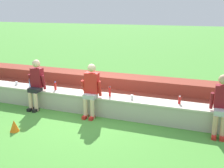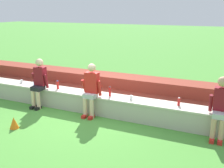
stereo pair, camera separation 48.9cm
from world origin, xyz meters
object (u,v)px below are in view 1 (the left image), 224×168
person_far_left (36,83)px  sports_cone (14,126)px  person_center (221,103)px  plastic_cup_middle (132,97)px  plastic_cup_right_end (16,83)px  water_bottle_mid_right (179,100)px  water_bottle_near_right (30,82)px  water_bottle_near_left (55,86)px  water_bottle_center_gap (110,92)px  person_left_of_center (91,89)px

person_far_left → sports_cone: bearing=-75.5°
person_center → plastic_cup_middle: (-2.14, 0.21, -0.17)m
plastic_cup_right_end → plastic_cup_middle: (3.72, -0.07, 0.01)m
water_bottle_mid_right → plastic_cup_middle: bearing=-176.3°
water_bottle_near_right → plastic_cup_right_end: (-0.51, -0.01, -0.08)m
person_center → water_bottle_near_left: bearing=176.9°
water_bottle_near_left → plastic_cup_middle: 2.31m
water_bottle_center_gap → plastic_cup_right_end: bearing=179.5°
plastic_cup_right_end → plastic_cup_middle: plastic_cup_middle is taller
water_bottle_center_gap → plastic_cup_middle: bearing=-3.7°
person_left_of_center → water_bottle_near_left: (-1.25, 0.25, -0.12)m
person_left_of_center → water_bottle_near_left: person_left_of_center is taller
water_bottle_near_right → sports_cone: water_bottle_near_right is taller
person_center → plastic_cup_right_end: (-5.86, 0.28, -0.17)m
water_bottle_near_left → water_bottle_center_gap: water_bottle_center_gap is taller
person_far_left → water_bottle_mid_right: bearing=4.4°
water_bottle_near_left → water_bottle_mid_right: size_ratio=1.21×
person_left_of_center → person_center: person_left_of_center is taller
person_center → water_bottle_near_left: (-4.45, 0.24, -0.11)m
plastic_cup_middle → sports_cone: bearing=-144.6°
water_bottle_center_gap → plastic_cup_right_end: water_bottle_center_gap is taller
person_center → water_bottle_near_right: size_ratio=5.04×
water_bottle_mid_right → plastic_cup_right_end: (-4.92, -0.01, -0.04)m
person_far_left → plastic_cup_middle: 2.79m
sports_cone → plastic_cup_middle: bearing=35.4°
person_left_of_center → water_bottle_mid_right: bearing=7.5°
water_bottle_near_left → person_left_of_center: bearing=-11.2°
water_bottle_near_right → water_bottle_mid_right: (4.41, 0.00, -0.04)m
person_far_left → person_left_of_center: person_left_of_center is taller
water_bottle_near_right → water_bottle_mid_right: size_ratio=1.38×
water_bottle_near_left → water_bottle_near_right: bearing=176.8°
water_bottle_mid_right → person_left_of_center: bearing=-172.5°
person_center → water_bottle_near_left: size_ratio=5.72×
sports_cone → water_bottle_mid_right: bearing=26.3°
sports_cone → person_left_of_center: bearing=48.0°
plastic_cup_right_end → water_bottle_center_gap: bearing=-0.5°
person_far_left → water_bottle_near_left: 0.55m
water_bottle_near_left → water_bottle_near_right: size_ratio=0.88×
person_center → water_bottle_near_left: person_center is taller
water_bottle_near_right → person_far_left: bearing=-35.2°
plastic_cup_middle → sports_cone: plastic_cup_middle is taller
person_left_of_center → plastic_cup_middle: (1.06, 0.22, -0.18)m
person_far_left → water_bottle_near_left: bearing=28.7°
plastic_cup_middle → person_center: bearing=-5.7°
water_bottle_near_right → water_bottle_center_gap: bearing=-0.8°
water_bottle_near_right → sports_cone: bearing=-65.3°
person_left_of_center → person_center: (3.20, 0.01, -0.01)m
water_bottle_center_gap → plastic_cup_middle: size_ratio=2.31×
water_bottle_center_gap → water_bottle_mid_right: (1.83, 0.04, -0.03)m
person_far_left → person_left_of_center: size_ratio=1.00×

